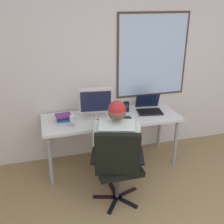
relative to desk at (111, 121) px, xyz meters
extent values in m
cube|color=silver|center=(0.20, 0.39, 0.65)|extent=(5.95, 0.06, 2.64)
cube|color=#4C3828|center=(0.70, 0.35, 0.77)|extent=(1.05, 0.01, 1.18)
cube|color=silver|center=(0.70, 0.35, 0.77)|extent=(0.99, 0.02, 1.12)
cylinder|color=#8F949B|center=(-0.85, -0.26, -0.32)|extent=(0.05, 0.05, 0.69)
cylinder|color=#8F949B|center=(0.85, -0.26, -0.32)|extent=(0.05, 0.05, 0.69)
cylinder|color=#8F949B|center=(-0.85, 0.26, -0.32)|extent=(0.05, 0.05, 0.69)
cylinder|color=#8F949B|center=(0.85, 0.26, -0.32)|extent=(0.05, 0.05, 0.69)
cube|color=silver|center=(0.00, 0.00, 0.05)|extent=(1.83, 0.66, 0.04)
cube|color=black|center=(-0.27, -0.69, -0.66)|extent=(0.28, 0.12, 0.02)
cube|color=black|center=(-0.21, -0.85, -0.66)|extent=(0.20, 0.26, 0.02)
cube|color=black|center=(-0.04, -0.84, -0.66)|extent=(0.21, 0.25, 0.02)
cube|color=black|center=(0.00, -0.68, -0.66)|extent=(0.28, 0.14, 0.02)
cube|color=black|center=(-0.13, -0.59, -0.66)|extent=(0.05, 0.28, 0.02)
cylinder|color=black|center=(-0.13, -0.73, -0.66)|extent=(0.10, 0.10, 0.02)
cylinder|color=#3F3F44|center=(-0.13, -0.73, -0.44)|extent=(0.05, 0.05, 0.41)
cube|color=black|center=(-0.13, -0.73, -0.21)|extent=(0.49, 0.49, 0.06)
cube|color=black|center=(-0.19, -0.93, 0.06)|extent=(0.47, 0.23, 0.49)
cube|color=black|center=(0.12, -0.80, -0.08)|extent=(0.14, 0.34, 0.02)
cube|color=black|center=(-0.38, -0.65, -0.08)|extent=(0.14, 0.34, 0.02)
cylinder|color=#534159|center=(0.09, -0.52, -0.18)|extent=(0.28, 0.49, 0.15)
cylinder|color=#534159|center=(0.16, -0.30, -0.42)|extent=(0.12, 0.12, 0.48)
cube|color=black|center=(0.17, -0.24, -0.63)|extent=(0.16, 0.26, 0.08)
cylinder|color=#534159|center=(-0.22, -0.43, -0.18)|extent=(0.28, 0.49, 0.15)
cylinder|color=#534159|center=(-0.15, -0.20, -0.42)|extent=(0.12, 0.12, 0.48)
cube|color=black|center=(-0.13, -0.15, -0.63)|extent=(0.16, 0.26, 0.08)
cube|color=silver|center=(-0.13, -0.70, 0.06)|extent=(0.45, 0.40, 0.52)
sphere|color=brown|center=(-0.13, -0.70, 0.44)|extent=(0.19, 0.19, 0.19)
sphere|color=#B42626|center=(-0.13, -0.70, 0.47)|extent=(0.19, 0.19, 0.19)
cylinder|color=silver|center=(0.10, -0.71, 0.16)|extent=(0.14, 0.20, 0.29)
cylinder|color=brown|center=(0.12, -0.63, 0.02)|extent=(0.12, 0.19, 0.27)
sphere|color=brown|center=(0.13, -0.59, -0.01)|extent=(0.09, 0.09, 0.09)
cylinder|color=silver|center=(-0.33, -0.59, 0.16)|extent=(0.15, 0.23, 0.29)
cylinder|color=brown|center=(-0.29, -0.45, 0.11)|extent=(0.10, 0.11, 0.27)
sphere|color=brown|center=(-0.26, -0.37, 0.18)|extent=(0.09, 0.09, 0.09)
cube|color=beige|center=(-0.20, 0.03, 0.08)|extent=(0.31, 0.26, 0.02)
cylinder|color=beige|center=(-0.20, 0.03, 0.12)|extent=(0.04, 0.04, 0.07)
cube|color=beige|center=(-0.20, 0.03, 0.31)|extent=(0.44, 0.16, 0.31)
cube|color=#191E38|center=(-0.21, -0.03, 0.31)|extent=(0.39, 0.06, 0.27)
cube|color=black|center=(0.55, -0.01, 0.07)|extent=(0.36, 0.28, 0.02)
cube|color=black|center=(0.55, -0.01, 0.08)|extent=(0.33, 0.24, 0.00)
cube|color=black|center=(0.57, 0.14, 0.19)|extent=(0.34, 0.13, 0.21)
cube|color=#0F1933|center=(0.57, 0.13, 0.18)|extent=(0.32, 0.12, 0.19)
cylinder|color=silver|center=(-0.53, -0.16, 0.07)|extent=(0.06, 0.06, 0.00)
cylinder|color=silver|center=(-0.53, -0.16, 0.10)|extent=(0.01, 0.01, 0.06)
cylinder|color=silver|center=(-0.53, -0.16, 0.17)|extent=(0.07, 0.07, 0.08)
cylinder|color=maroon|center=(-0.53, -0.16, 0.15)|extent=(0.07, 0.07, 0.03)
cube|color=black|center=(0.25, 0.12, 0.14)|extent=(0.08, 0.07, 0.14)
cylinder|color=#333338|center=(0.24, 0.08, 0.16)|extent=(0.05, 0.01, 0.05)
cube|color=#1B4FA4|center=(-0.63, 0.03, 0.08)|extent=(0.17, 0.12, 0.03)
cube|color=black|center=(-0.62, 0.03, 0.11)|extent=(0.18, 0.12, 0.03)
cube|color=#702C7C|center=(-0.63, 0.03, 0.14)|extent=(0.21, 0.15, 0.03)
cube|color=#1D3227|center=(0.17, -0.12, 0.07)|extent=(0.14, 0.13, 0.01)
camera|label=1|loc=(-0.87, -3.18, 1.54)|focal=43.36mm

